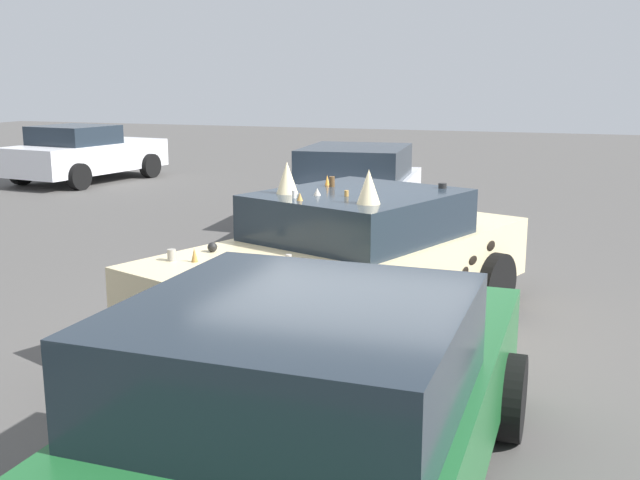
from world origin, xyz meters
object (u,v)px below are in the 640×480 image
(parked_sedan_near_right, at_px, (317,411))
(parked_sedan_far_right, at_px, (85,154))
(art_car_decorated, at_px, (350,260))
(parked_sedan_far_left, at_px, (352,190))

(parked_sedan_near_right, relative_size, parked_sedan_far_right, 1.03)
(art_car_decorated, relative_size, parked_sedan_near_right, 1.11)
(art_car_decorated, bearing_deg, parked_sedan_near_right, 34.09)
(art_car_decorated, height_order, parked_sedan_near_right, art_car_decorated)
(art_car_decorated, xyz_separation_m, parked_sedan_far_right, (8.51, 9.49, -0.02))
(parked_sedan_far_left, distance_m, parked_sedan_far_right, 8.90)
(art_car_decorated, height_order, parked_sedan_far_left, art_car_decorated)
(parked_sedan_far_left, relative_size, parked_sedan_far_right, 1.06)
(art_car_decorated, height_order, parked_sedan_far_right, art_car_decorated)
(art_car_decorated, distance_m, parked_sedan_near_right, 3.51)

